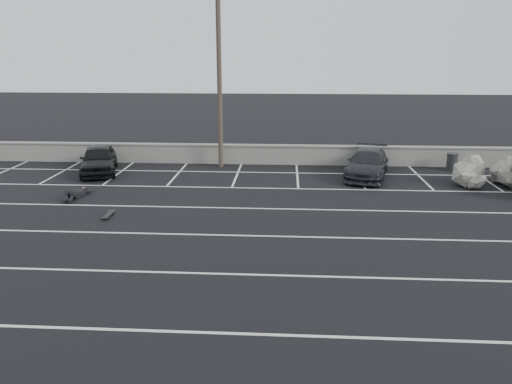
# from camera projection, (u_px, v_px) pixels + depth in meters

# --- Properties ---
(ground) EXTENTS (120.00, 120.00, 0.00)m
(ground) POSITION_uv_depth(u_px,v_px,m) (269.00, 275.00, 13.77)
(ground) COLOR black
(ground) RESTS_ON ground
(seawall) EXTENTS (50.00, 0.45, 1.06)m
(seawall) POSITION_uv_depth(u_px,v_px,m) (278.00, 154.00, 27.06)
(seawall) COLOR gray
(seawall) RESTS_ON ground
(stall_lines) EXTENTS (36.00, 20.05, 0.01)m
(stall_lines) POSITION_uv_depth(u_px,v_px,m) (271.00, 222.00, 18.00)
(stall_lines) COLOR silver
(stall_lines) RESTS_ON ground
(car_left) EXTENTS (2.78, 4.45, 1.41)m
(car_left) POSITION_uv_depth(u_px,v_px,m) (99.00, 159.00, 25.07)
(car_left) COLOR black
(car_left) RESTS_ON ground
(car_right) EXTENTS (2.90, 4.84, 1.31)m
(car_right) POSITION_uv_depth(u_px,v_px,m) (367.00, 164.00, 24.31)
(car_right) COLOR black
(car_right) RESTS_ON ground
(utility_pole) EXTENTS (1.26, 0.25, 9.45)m
(utility_pole) POSITION_uv_depth(u_px,v_px,m) (219.00, 75.00, 25.31)
(utility_pole) COLOR #4C4238
(utility_pole) RESTS_ON ground
(trash_bin) EXTENTS (0.72, 0.72, 0.89)m
(trash_bin) POSITION_uv_depth(u_px,v_px,m) (452.00, 162.00, 25.70)
(trash_bin) COLOR #262629
(trash_bin) RESTS_ON ground
(person) EXTENTS (1.02, 2.42, 0.48)m
(person) POSITION_uv_depth(u_px,v_px,m) (79.00, 190.00, 21.25)
(person) COLOR black
(person) RESTS_ON ground
(skateboard) EXTENTS (0.26, 0.86, 0.10)m
(skateboard) POSITION_uv_depth(u_px,v_px,m) (108.00, 215.00, 18.56)
(skateboard) COLOR black
(skateboard) RESTS_ON ground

